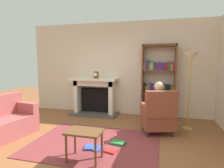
# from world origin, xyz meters

# --- Properties ---
(ground) EXTENTS (14.00, 14.00, 0.00)m
(ground) POSITION_xyz_m (0.00, 0.00, 0.00)
(ground) COLOR brown
(back_wall) EXTENTS (5.60, 0.10, 2.70)m
(back_wall) POSITION_xyz_m (0.00, 2.55, 1.35)
(back_wall) COLOR beige
(back_wall) RESTS_ON ground
(area_rug) EXTENTS (2.40, 1.80, 0.01)m
(area_rug) POSITION_xyz_m (0.00, 0.30, 0.01)
(area_rug) COLOR brown
(area_rug) RESTS_ON ground
(fireplace) EXTENTS (1.39, 0.64, 1.08)m
(fireplace) POSITION_xyz_m (-0.71, 2.30, 0.57)
(fireplace) COLOR #4C4742
(fireplace) RESTS_ON ground
(mantel_clock) EXTENTS (0.14, 0.14, 0.20)m
(mantel_clock) POSITION_xyz_m (-0.64, 2.20, 1.18)
(mantel_clock) COLOR brown
(mantel_clock) RESTS_ON fireplace
(bookshelf) EXTENTS (0.90, 0.32, 2.02)m
(bookshelf) POSITION_xyz_m (1.11, 2.33, 0.95)
(bookshelf) COLOR brown
(bookshelf) RESTS_ON ground
(armchair_reading) EXTENTS (0.80, 0.79, 0.97)m
(armchair_reading) POSITION_xyz_m (1.16, 1.12, 0.42)
(armchair_reading) COLOR #331E14
(armchair_reading) RESTS_ON ground
(seated_reader) EXTENTS (0.47, 0.59, 1.14)m
(seated_reader) POSITION_xyz_m (1.12, 1.23, 0.62)
(seated_reader) COLOR silver
(seated_reader) RESTS_ON ground
(side_table) EXTENTS (0.56, 0.39, 0.49)m
(side_table) POSITION_xyz_m (0.06, -0.34, 0.41)
(side_table) COLOR brown
(side_table) RESTS_ON ground
(scattered_books) EXTENTS (0.71, 0.57, 0.04)m
(scattered_books) POSITION_xyz_m (0.24, 0.17, 0.03)
(scattered_books) COLOR red
(scattered_books) RESTS_ON area_rug
(floor_lamp) EXTENTS (0.32, 0.32, 1.78)m
(floor_lamp) POSITION_xyz_m (1.81, 1.58, 1.51)
(floor_lamp) COLOR #B7933F
(floor_lamp) RESTS_ON ground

